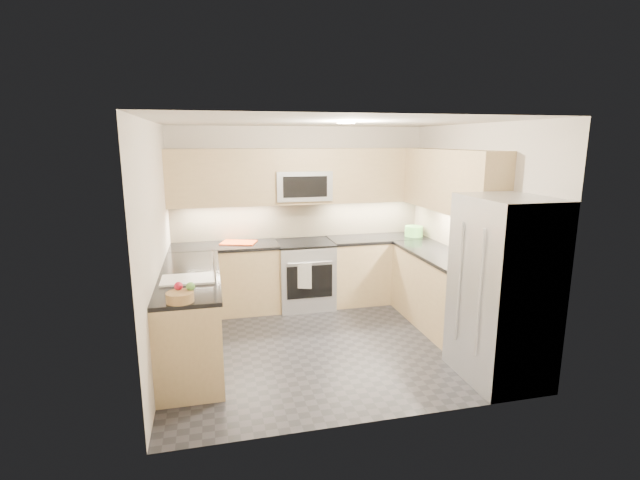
{
  "coord_description": "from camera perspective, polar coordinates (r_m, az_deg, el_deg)",
  "views": [
    {
      "loc": [
        -1.25,
        -4.87,
        2.31
      ],
      "look_at": [
        0.0,
        0.35,
        1.15
      ],
      "focal_mm": 26.0,
      "sensor_mm": 36.0,
      "label": 1
    }
  ],
  "objects": [
    {
      "name": "base_cab_peninsula",
      "position": [
        5.22,
        -15.51,
        -9.14
      ],
      "size": [
        0.6,
        2.0,
        0.9
      ],
      "primitive_type": "cube",
      "color": "tan",
      "rests_on": "floor"
    },
    {
      "name": "countertop_right",
      "position": [
        5.89,
        14.82,
        -1.87
      ],
      "size": [
        0.63,
        1.7,
        0.04
      ],
      "primitive_type": "cube",
      "color": "black",
      "rests_on": "base_cab_right"
    },
    {
      "name": "microwave",
      "position": [
        6.42,
        -2.19,
        6.73
      ],
      "size": [
        0.76,
        0.4,
        0.4
      ],
      "primitive_type": "cube",
      "color": "#A1A4A9",
      "rests_on": "upper_cab_back"
    },
    {
      "name": "sink_basin",
      "position": [
        4.84,
        -15.89,
        -5.45
      ],
      "size": [
        0.52,
        0.38,
        0.16
      ],
      "primitive_type": "cube",
      "color": "white",
      "rests_on": "base_cab_peninsula"
    },
    {
      "name": "upper_cab_right",
      "position": [
        5.91,
        15.8,
        7.03
      ],
      "size": [
        0.35,
        1.95,
        0.75
      ],
      "primitive_type": "cube",
      "color": "tan",
      "rests_on": "wall_right"
    },
    {
      "name": "range_cooktop",
      "position": [
        6.42,
        -1.92,
        -0.36
      ],
      "size": [
        0.76,
        0.65,
        0.03
      ],
      "primitive_type": "cube",
      "color": "black",
      "rests_on": "gas_range"
    },
    {
      "name": "ceiling",
      "position": [
        5.03,
        0.96,
        14.36
      ],
      "size": [
        3.6,
        3.2,
        0.02
      ],
      "primitive_type": "cube",
      "color": "beige",
      "rests_on": "wall_back"
    },
    {
      "name": "countertop_back_right",
      "position": [
        6.74,
        7.15,
        0.2
      ],
      "size": [
        1.42,
        0.63,
        0.04
      ],
      "primitive_type": "cube",
      "color": "black",
      "rests_on": "base_cab_back_right"
    },
    {
      "name": "gas_range",
      "position": [
        6.54,
        -1.89,
        -4.3
      ],
      "size": [
        0.76,
        0.65,
        0.91
      ],
      "primitive_type": "cube",
      "color": "#A8ABB1",
      "rests_on": "floor"
    },
    {
      "name": "utensil_bowl",
      "position": [
        6.87,
        11.47,
        1.07
      ],
      "size": [
        0.3,
        0.3,
        0.15
      ],
      "primitive_type": "cylinder",
      "rotation": [
        0.0,
        0.0,
        -0.17
      ],
      "color": "#61BE51",
      "rests_on": "countertop_back_right"
    },
    {
      "name": "refrigerator",
      "position": [
        4.81,
        21.58,
        -5.74
      ],
      "size": [
        0.7,
        0.9,
        1.8
      ],
      "primitive_type": "cube",
      "color": "#AAACB2",
      "rests_on": "floor"
    },
    {
      "name": "fridge_handle_right",
      "position": [
        4.74,
        16.7,
        -5.0
      ],
      "size": [
        0.02,
        0.02,
        1.2
      ],
      "primitive_type": "cylinder",
      "color": "#B2B5BA",
      "rests_on": "refrigerator"
    },
    {
      "name": "countertop_peninsula",
      "position": [
        5.07,
        -15.81,
        -4.18
      ],
      "size": [
        0.63,
        2.0,
        0.04
      ],
      "primitive_type": "cube",
      "color": "black",
      "rests_on": "base_cab_peninsula"
    },
    {
      "name": "base_cab_back_left",
      "position": [
        6.45,
        -11.5,
        -4.83
      ],
      "size": [
        1.42,
        0.6,
        0.9
      ],
      "primitive_type": "cube",
      "color": "tan",
      "rests_on": "floor"
    },
    {
      "name": "base_cab_back_right",
      "position": [
        6.85,
        7.05,
        -3.65
      ],
      "size": [
        1.42,
        0.6,
        0.9
      ],
      "primitive_type": "cube",
      "color": "tan",
      "rests_on": "floor"
    },
    {
      "name": "microwave_door",
      "position": [
        6.22,
        -1.82,
        6.56
      ],
      "size": [
        0.6,
        0.01,
        0.28
      ],
      "primitive_type": "cube",
      "color": "black",
      "rests_on": "microwave"
    },
    {
      "name": "oven_door_glass",
      "position": [
        6.23,
        -1.28,
        -5.18
      ],
      "size": [
        0.62,
        0.02,
        0.45
      ],
      "primitive_type": "cube",
      "color": "black",
      "rests_on": "gas_range"
    },
    {
      "name": "upper_cab_back",
      "position": [
        6.44,
        -2.24,
        7.86
      ],
      "size": [
        3.6,
        0.35,
        0.75
      ],
      "primitive_type": "cube",
      "color": "tan",
      "rests_on": "wall_back"
    },
    {
      "name": "dish_towel_check",
      "position": [
        6.15,
        -1.91,
        -4.45
      ],
      "size": [
        0.18,
        0.08,
        0.35
      ],
      "primitive_type": "cube",
      "rotation": [
        0.0,
        0.0,
        -0.39
      ],
      "color": "silver",
      "rests_on": "oven_handle"
    },
    {
      "name": "floor",
      "position": [
        5.53,
        0.86,
        -12.49
      ],
      "size": [
        3.6,
        3.2,
        0.0
      ],
      "primitive_type": "cube",
      "color": "#232328",
      "rests_on": "ground"
    },
    {
      "name": "fruit_pear",
      "position": [
        4.23,
        -15.64,
        -5.53
      ],
      "size": [
        0.08,
        0.08,
        0.08
      ],
      "primitive_type": "sphere",
      "color": "#5EA747",
      "rests_on": "fruit_basket"
    },
    {
      "name": "oven_handle",
      "position": [
        6.14,
        -1.25,
        -2.83
      ],
      "size": [
        0.6,
        0.02,
        0.02
      ],
      "primitive_type": "cylinder",
      "rotation": [
        0.0,
        1.57,
        0.0
      ],
      "color": "#B2B5BA",
      "rests_on": "gas_range"
    },
    {
      "name": "backsplash_right",
      "position": [
        6.23,
        16.06,
        1.4
      ],
      "size": [
        0.01,
        2.3,
        0.51
      ],
      "primitive_type": "cube",
      "color": "tan",
      "rests_on": "wall_right"
    },
    {
      "name": "fruit_basket",
      "position": [
        4.2,
        -16.85,
        -6.74
      ],
      "size": [
        0.31,
        0.31,
        0.09
      ],
      "primitive_type": "cylinder",
      "rotation": [
        0.0,
        0.0,
        0.4
      ],
      "color": "#A37C4C",
      "rests_on": "countertop_peninsula"
    },
    {
      "name": "fridge_handle_left",
      "position": [
        4.45,
        19.01,
        -6.28
      ],
      "size": [
        0.02,
        0.02,
        1.2
      ],
      "primitive_type": "cylinder",
      "color": "#B2B5BA",
      "rests_on": "refrigerator"
    },
    {
      "name": "wall_left",
      "position": [
        5.01,
        -19.45,
        -0.71
      ],
      "size": [
        0.02,
        3.2,
        2.5
      ],
      "primitive_type": "cube",
      "color": "beige",
      "rests_on": "floor"
    },
    {
      "name": "faucet",
      "position": [
        4.78,
        -12.91,
        -3.02
      ],
      "size": [
        0.03,
        0.03,
        0.28
      ],
      "primitive_type": "cylinder",
      "color": "silver",
      "rests_on": "countertop_peninsula"
    },
    {
      "name": "wall_right",
      "position": [
        5.84,
        18.28,
        1.12
      ],
      "size": [
        0.02,
        3.2,
        2.5
      ],
      "primitive_type": "cube",
      "color": "beige",
      "rests_on": "floor"
    },
    {
      "name": "backsplash_back",
      "position": [
        6.68,
        -2.48,
        2.57
      ],
      "size": [
        3.6,
        0.01,
        0.51
      ],
      "primitive_type": "cube",
      "color": "tan",
      "rests_on": "wall_back"
    },
    {
      "name": "wall_front",
      "position": [
        3.66,
        7.14,
        -4.73
      ],
      "size": [
        3.6,
        0.02,
        2.5
      ],
      "primitive_type": "cube",
      "color": "beige",
      "rests_on": "floor"
    },
    {
      "name": "countertop_back_left",
      "position": [
        6.33,
        -11.68,
        -0.76
      ],
      "size": [
        1.42,
        0.63,
        0.04
      ],
      "primitive_type": "cube",
      "color": "black",
      "rests_on": "base_cab_back_left"
    },
    {
      "name": "cutting_board",
      "position": [
        6.39,
        -9.98,
        -0.31
      ],
      "size": [
        0.53,
        0.45,
        0.01
      ],
      "primitive_type": "cube",
      "rotation": [
        0.0,
        0.0,
        -0.32
      ],
      "color": "#DD4514",
      "rests_on": "countertop_back_left"
    },
    {
      "name": "fruit_apple",
      "position": [
        4.27,
        -17.02,
        -5.44
      ],
      "size": [
        0.08,
        0.08,
        0.08
      ],
      "primitive_type": "sphere",
      "color": "red",
      "rests_on": "fruit_basket"
    },
    {
      "name": "base_cab_right",
      "position": [
        6.02,
        14.58,
        -6.22
      ],
      "size": [
        0.6,
        1.7,
        0.9
      ],
      "primitive_type": "cube",
      "color": "tan",
      "rests_on": "floor"
    },
    {
      "name": "wall_back",
      "position": [
        6.67,
        -2.5,
        3.04
      ],
      "size": [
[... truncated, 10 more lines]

